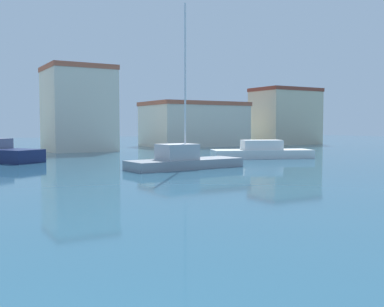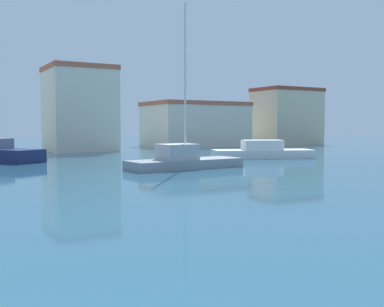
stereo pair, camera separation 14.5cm
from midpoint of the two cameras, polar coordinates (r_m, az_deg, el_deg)
water at (r=28.27m, az=3.29°, el=-1.99°), size 160.00×160.00×0.00m
motorboat_white_inner_mooring at (r=38.34m, az=8.94°, el=0.21°), size 8.69×5.67×1.50m
sailboat_grey_behind_lamppost at (r=28.80m, az=-0.99°, el=-0.78°), size 7.81×3.01×10.38m
harbor_office at (r=49.77m, az=-13.89°, el=5.48°), size 6.70×6.97×8.93m
warehouse_block at (r=59.47m, az=0.46°, el=3.72°), size 12.47×8.64×5.72m
waterfront_apartments at (r=66.83m, az=11.88°, el=4.61°), size 8.99×6.30×8.01m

